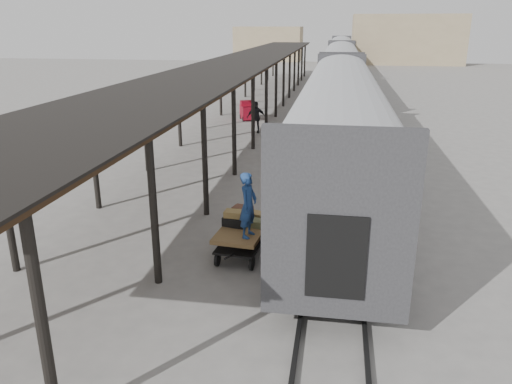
{
  "coord_description": "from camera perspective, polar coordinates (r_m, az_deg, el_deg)",
  "views": [
    {
      "loc": [
        3.07,
        -13.13,
        6.46
      ],
      "look_at": [
        0.8,
        0.78,
        1.7
      ],
      "focal_mm": 35.0,
      "sensor_mm": 36.0,
      "label": 1
    }
  ],
  "objects": [
    {
      "name": "ground",
      "position": [
        14.95,
        -3.54,
        -6.97
      ],
      "size": [
        160.0,
        160.0,
        0.0
      ],
      "primitive_type": "plane",
      "color": "slate",
      "rests_on": "ground"
    },
    {
      "name": "building_left",
      "position": [
        96.09,
        1.48,
        16.59
      ],
      "size": [
        12.0,
        8.0,
        6.0
      ],
      "primitive_type": "cube",
      "color": "tan",
      "rests_on": "ground"
    },
    {
      "name": "porter",
      "position": [
        13.58,
        -0.89,
        -1.51
      ],
      "size": [
        0.58,
        0.75,
        1.84
      ],
      "primitive_type": "imported",
      "rotation": [
        0.0,
        0.0,
        1.34
      ],
      "color": "navy",
      "rests_on": "baggage_cart"
    },
    {
      "name": "train",
      "position": [
        47.08,
        9.65,
        13.82
      ],
      "size": [
        3.45,
        76.01,
        4.01
      ],
      "color": "silver",
      "rests_on": "ground"
    },
    {
      "name": "suitcase_stack",
      "position": [
        14.78,
        -1.51,
        -2.88
      ],
      "size": [
        1.28,
        1.19,
        0.45
      ],
      "rotation": [
        0.0,
        0.0,
        -0.1
      ],
      "color": "#353537",
      "rests_on": "baggage_cart"
    },
    {
      "name": "luggage_tug",
      "position": [
        35.72,
        -0.99,
        9.21
      ],
      "size": [
        1.36,
        1.69,
        1.3
      ],
      "rotation": [
        0.0,
        0.0,
        0.37
      ],
      "color": "maroon",
      "rests_on": "ground"
    },
    {
      "name": "pedestrian",
      "position": [
        31.13,
        0.03,
        8.53
      ],
      "size": [
        1.25,
        0.81,
        1.97
      ],
      "primitive_type": "imported",
      "rotation": [
        0.0,
        0.0,
        3.45
      ],
      "color": "black",
      "rests_on": "ground"
    },
    {
      "name": "rails",
      "position": [
        47.57,
        9.48,
        10.68
      ],
      "size": [
        1.54,
        150.0,
        0.12
      ],
      "color": "black",
      "rests_on": "ground"
    },
    {
      "name": "building_far",
      "position": [
        91.82,
        16.78,
        16.37
      ],
      "size": [
        18.0,
        10.0,
        8.0
      ],
      "primitive_type": "cube",
      "color": "tan",
      "rests_on": "ground"
    },
    {
      "name": "baggage_cart",
      "position": [
        14.64,
        -1.39,
        -4.74
      ],
      "size": [
        1.49,
        2.51,
        0.86
      ],
      "rotation": [
        0.0,
        0.0,
        -0.1
      ],
      "color": "brown",
      "rests_on": "ground"
    },
    {
      "name": "canopy",
      "position": [
        37.77,
        -0.66,
        14.93
      ],
      "size": [
        4.9,
        64.3,
        4.15
      ],
      "color": "#422B19",
      "rests_on": "ground"
    }
  ]
}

